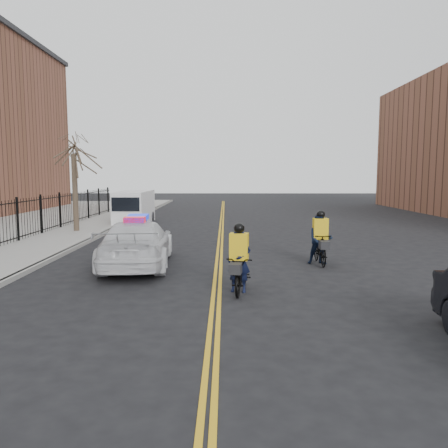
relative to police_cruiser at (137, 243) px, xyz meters
The scene contains 11 objects.
ground 3.33m from the police_cruiser, 32.56° to the right, with size 120.00×120.00×0.00m, color black.
center_line_left 6.84m from the police_cruiser, 67.02° to the left, with size 0.10×60.00×0.01m, color gold.
center_line_right 6.90m from the police_cruiser, 65.79° to the left, with size 0.10×60.00×0.01m, color gold.
sidewalk 7.90m from the police_cruiser, 127.31° to the left, with size 3.00×60.00×0.15m, color gray.
curb 7.09m from the police_cruiser, 117.58° to the left, with size 0.20×60.00×0.15m, color gray.
iron_fence 8.86m from the police_cruiser, 135.06° to the left, with size 0.12×28.00×2.00m, color black, non-canonical shape.
street_tree 9.97m from the police_cruiser, 120.53° to the left, with size 3.20×3.20×4.80m.
police_cruiser is the anchor object (origin of this frame).
cargo_van 13.07m from the police_cruiser, 102.22° to the left, with size 1.92×4.91×2.05m.
cyclist_near 4.62m from the police_cruiser, 44.06° to the right, with size 0.95×1.94×1.83m.
cyclist_far 6.23m from the police_cruiser, ahead, with size 0.83×1.85×1.87m.
Camera 1 is at (0.23, -12.72, 3.08)m, focal length 35.00 mm.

